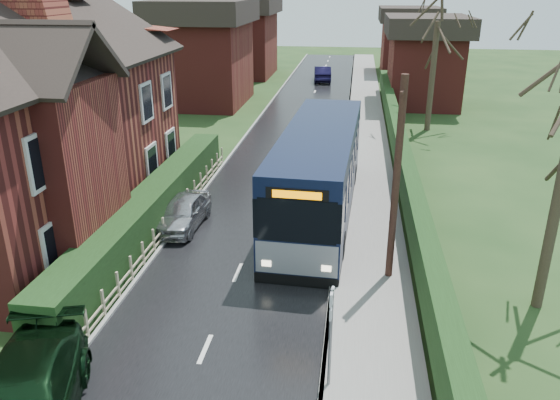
# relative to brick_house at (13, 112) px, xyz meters

# --- Properties ---
(ground) EXTENTS (140.00, 140.00, 0.00)m
(ground) POSITION_rel_brick_house_xyz_m (8.73, -4.78, -4.38)
(ground) COLOR #324C20
(ground) RESTS_ON ground
(road) EXTENTS (6.00, 100.00, 0.02)m
(road) POSITION_rel_brick_house_xyz_m (8.73, 5.22, -4.37)
(road) COLOR black
(road) RESTS_ON ground
(pavement) EXTENTS (2.50, 100.00, 0.14)m
(pavement) POSITION_rel_brick_house_xyz_m (12.98, 5.22, -4.31)
(pavement) COLOR slate
(pavement) RESTS_ON ground
(kerb_right) EXTENTS (0.12, 100.00, 0.14)m
(kerb_right) POSITION_rel_brick_house_xyz_m (11.78, 5.22, -4.31)
(kerb_right) COLOR gray
(kerb_right) RESTS_ON ground
(kerb_left) EXTENTS (0.12, 100.00, 0.10)m
(kerb_left) POSITION_rel_brick_house_xyz_m (5.68, 5.22, -4.33)
(kerb_left) COLOR gray
(kerb_left) RESTS_ON ground
(front_hedge) EXTENTS (1.20, 16.00, 1.60)m
(front_hedge) POSITION_rel_brick_house_xyz_m (4.83, 0.22, -3.58)
(front_hedge) COLOR black
(front_hedge) RESTS_ON ground
(picket_fence) EXTENTS (0.10, 16.00, 0.90)m
(picket_fence) POSITION_rel_brick_house_xyz_m (5.58, 0.22, -3.93)
(picket_fence) COLOR tan
(picket_fence) RESTS_ON ground
(right_wall_hedge) EXTENTS (0.60, 50.00, 1.80)m
(right_wall_hedge) POSITION_rel_brick_house_xyz_m (14.53, 5.22, -3.36)
(right_wall_hedge) COLOR maroon
(right_wall_hedge) RESTS_ON ground
(brick_house) EXTENTS (9.30, 14.60, 10.30)m
(brick_house) POSITION_rel_brick_house_xyz_m (0.00, 0.00, 0.00)
(brick_house) COLOR maroon
(brick_house) RESTS_ON ground
(bus) EXTENTS (3.13, 11.71, 3.53)m
(bus) POSITION_rel_brick_house_xyz_m (10.93, 2.37, -2.63)
(bus) COLOR black
(bus) RESTS_ON ground
(car_silver) EXTENTS (1.58, 3.62, 1.22)m
(car_silver) POSITION_rel_brick_house_xyz_m (5.93, 0.51, -3.77)
(car_silver) COLOR #B4B4B9
(car_silver) RESTS_ON ground
(car_distant) EXTENTS (1.93, 4.49, 1.44)m
(car_distant) POSITION_rel_brick_house_xyz_m (9.01, 34.59, -3.66)
(car_distant) COLOR black
(car_distant) RESTS_ON ground
(bus_stop_sign) EXTENTS (0.09, 0.40, 2.64)m
(bus_stop_sign) POSITION_rel_brick_house_xyz_m (11.93, -7.78, -2.63)
(bus_stop_sign) COLOR slate
(bus_stop_sign) RESTS_ON ground
(telegraph_pole) EXTENTS (0.27, 0.82, 6.41)m
(telegraph_pole) POSITION_rel_brick_house_xyz_m (13.53, -2.48, -1.13)
(telegraph_pole) COLOR black
(telegraph_pole) RESTS_ON ground
(tree_right_far) EXTENTS (4.90, 4.90, 9.46)m
(tree_right_far) POSITION_rel_brick_house_xyz_m (16.85, 17.00, 2.69)
(tree_right_far) COLOR #362A20
(tree_right_far) RESTS_ON ground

